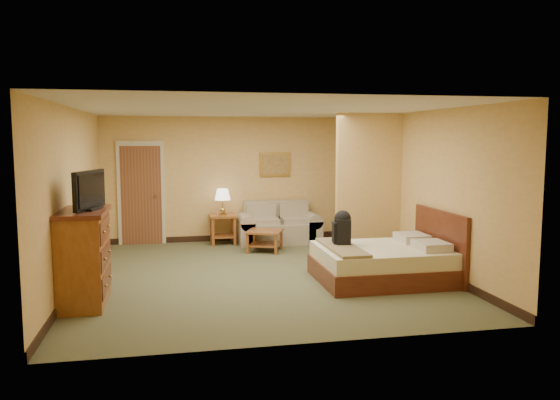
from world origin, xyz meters
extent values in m
plane|color=#535637|center=(0.00, 0.00, 0.00)|extent=(6.00, 6.00, 0.00)
plane|color=white|center=(0.00, 0.00, 2.60)|extent=(6.00, 6.00, 0.00)
cube|color=#DCAC5D|center=(0.00, 3.00, 1.30)|extent=(5.50, 0.02, 2.60)
cube|color=#DCAC5D|center=(-2.75, 0.00, 1.30)|extent=(0.02, 6.00, 2.60)
cube|color=#DCAC5D|center=(2.75, 0.00, 1.30)|extent=(0.02, 6.00, 2.60)
cube|color=#DCAC5D|center=(2.15, 0.93, 1.30)|extent=(1.20, 0.15, 2.60)
cube|color=beige|center=(-1.95, 2.97, 1.05)|extent=(0.94, 0.06, 2.10)
cube|color=brown|center=(-1.95, 2.96, 1.00)|extent=(0.80, 0.04, 2.00)
cylinder|color=#A6853D|center=(-1.65, 2.90, 1.00)|extent=(0.04, 0.12, 0.04)
cube|color=black|center=(0.00, 2.99, 0.06)|extent=(5.50, 0.02, 0.12)
cube|color=tan|center=(0.82, 2.52, 0.21)|extent=(1.39, 0.74, 0.42)
cube|color=tan|center=(0.82, 2.85, 0.63)|extent=(1.39, 0.18, 0.44)
cube|color=tan|center=(0.13, 2.52, 0.23)|extent=(0.30, 0.74, 0.47)
cube|color=tan|center=(1.51, 2.52, 0.23)|extent=(0.30, 0.74, 0.47)
cube|color=brown|center=(-0.33, 2.65, 0.58)|extent=(0.55, 0.55, 0.04)
cube|color=brown|center=(-0.33, 2.65, 0.16)|extent=(0.46, 0.46, 0.03)
cube|color=brown|center=(-0.55, 2.43, 0.28)|extent=(0.05, 0.05, 0.56)
cube|color=brown|center=(-0.11, 2.43, 0.28)|extent=(0.05, 0.05, 0.56)
cube|color=brown|center=(-0.55, 2.87, 0.28)|extent=(0.05, 0.05, 0.56)
cube|color=brown|center=(-0.11, 2.87, 0.28)|extent=(0.05, 0.05, 0.56)
cylinder|color=#A6853D|center=(-0.33, 2.65, 0.62)|extent=(0.16, 0.16, 0.04)
cylinder|color=#A6853D|center=(-0.33, 2.65, 0.82)|extent=(0.02, 0.02, 0.27)
cone|color=white|center=(-0.33, 2.65, 1.02)|extent=(0.32, 0.32, 0.22)
cube|color=brown|center=(0.39, 1.75, 0.39)|extent=(0.82, 0.82, 0.04)
cube|color=brown|center=(0.39, 1.75, 0.14)|extent=(0.71, 0.71, 0.03)
cube|color=brown|center=(0.11, 1.48, 0.19)|extent=(0.05, 0.05, 0.38)
cube|color=brown|center=(0.66, 2.02, 0.19)|extent=(0.05, 0.05, 0.38)
cube|color=#B78E3F|center=(0.82, 2.98, 1.60)|extent=(0.66, 0.03, 0.51)
cube|color=olive|center=(0.82, 2.96, 1.60)|extent=(0.55, 0.02, 0.40)
cube|color=brown|center=(-2.48, -1.09, 0.59)|extent=(0.54, 1.08, 1.18)
cube|color=#501F12|center=(-2.48, -1.09, 1.21)|extent=(0.61, 1.16, 0.06)
cube|color=black|center=(-2.38, -1.09, 1.25)|extent=(0.30, 0.40, 0.03)
cube|color=black|center=(-2.38, -1.09, 1.50)|extent=(0.29, 0.81, 0.49)
cube|color=#501F12|center=(1.75, -0.73, 0.14)|extent=(1.91, 1.53, 0.29)
cube|color=#F9F3CB|center=(1.75, -0.73, 0.40)|extent=(1.86, 1.47, 0.23)
cube|color=#501F12|center=(2.71, -0.73, 0.53)|extent=(0.06, 1.63, 1.05)
cube|color=beige|center=(2.40, -1.07, 0.57)|extent=(0.43, 0.53, 0.13)
cube|color=beige|center=(2.40, -0.40, 0.57)|extent=(0.43, 0.53, 0.13)
cube|color=olive|center=(1.13, -0.73, 0.54)|extent=(0.43, 1.44, 0.05)
cube|color=black|center=(1.20, -0.53, 0.73)|extent=(0.26, 0.35, 0.42)
sphere|color=black|center=(1.20, -0.53, 0.94)|extent=(0.25, 0.25, 0.25)
camera|label=1|loc=(-1.33, -8.38, 2.15)|focal=35.00mm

